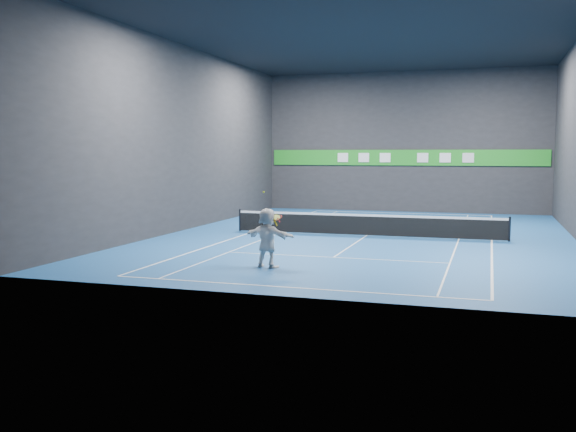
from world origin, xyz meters
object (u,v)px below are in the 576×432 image
(player, at_px, (267,238))
(tennis_net, at_px, (366,224))
(tennis_ball, at_px, (264,192))
(tennis_racket, at_px, (278,218))

(player, xyz_separation_m, tennis_net, (1.62, 9.04, -0.45))
(tennis_ball, distance_m, tennis_racket, 0.98)
(tennis_ball, height_order, tennis_net, tennis_ball)
(tennis_ball, bearing_deg, tennis_racket, 1.41)
(tennis_ball, xyz_separation_m, tennis_net, (1.75, 9.00, -1.96))
(player, bearing_deg, tennis_ball, -0.12)
(tennis_racket, bearing_deg, player, -171.98)
(tennis_net, xyz_separation_m, tennis_racket, (-1.28, -8.99, 1.10))
(player, relative_size, tennis_ball, 29.22)
(tennis_net, distance_m, tennis_racket, 9.14)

